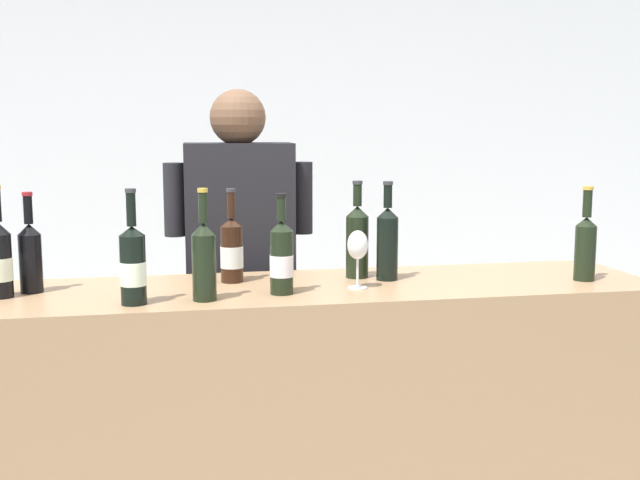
% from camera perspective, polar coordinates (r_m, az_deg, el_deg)
% --- Properties ---
extents(wall_back, '(8.00, 0.10, 2.80)m').
position_cam_1_polar(wall_back, '(5.14, -6.22, 6.69)').
color(wall_back, silver).
rests_on(wall_back, ground_plane).
extents(counter, '(2.32, 0.57, 1.01)m').
position_cam_1_polar(counter, '(2.75, -0.87, -13.65)').
color(counter, '#9E7A56').
rests_on(counter, ground_plane).
extents(wine_bottle_0, '(0.08, 0.08, 0.31)m').
position_cam_1_polar(wine_bottle_0, '(2.67, -6.35, -0.71)').
color(wine_bottle_0, black).
rests_on(wine_bottle_0, counter).
extents(wine_bottle_1, '(0.07, 0.07, 0.31)m').
position_cam_1_polar(wine_bottle_1, '(2.46, -2.78, -1.23)').
color(wine_bottle_1, black).
rests_on(wine_bottle_1, counter).
extents(wine_bottle_2, '(0.07, 0.07, 0.32)m').
position_cam_1_polar(wine_bottle_2, '(2.82, 18.50, -0.33)').
color(wine_bottle_2, black).
rests_on(wine_bottle_2, counter).
extents(wine_bottle_3, '(0.08, 0.08, 0.33)m').
position_cam_1_polar(wine_bottle_3, '(2.73, 2.68, 0.04)').
color(wine_bottle_3, black).
rests_on(wine_bottle_3, counter).
extents(wine_bottle_5, '(0.08, 0.08, 0.34)m').
position_cam_1_polar(wine_bottle_5, '(2.38, -13.27, -1.72)').
color(wine_bottle_5, black).
rests_on(wine_bottle_5, counter).
extents(wine_bottle_6, '(0.07, 0.07, 0.32)m').
position_cam_1_polar(wine_bottle_6, '(2.64, -20.06, -1.00)').
color(wine_bottle_6, black).
rests_on(wine_bottle_6, counter).
extents(wine_bottle_7, '(0.07, 0.07, 0.34)m').
position_cam_1_polar(wine_bottle_7, '(2.39, -8.32, -1.32)').
color(wine_bottle_7, black).
rests_on(wine_bottle_7, counter).
extents(wine_bottle_8, '(0.07, 0.07, 0.34)m').
position_cam_1_polar(wine_bottle_8, '(2.70, 4.85, -0.08)').
color(wine_bottle_8, black).
rests_on(wine_bottle_8, counter).
extents(wine_glass, '(0.07, 0.07, 0.19)m').
position_cam_1_polar(wine_glass, '(2.55, 2.72, -0.53)').
color(wine_glass, silver).
rests_on(wine_glass, counter).
extents(person_server, '(0.57, 0.26, 1.67)m').
position_cam_1_polar(person_server, '(3.16, -5.71, -4.93)').
color(person_server, black).
rests_on(person_server, ground_plane).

